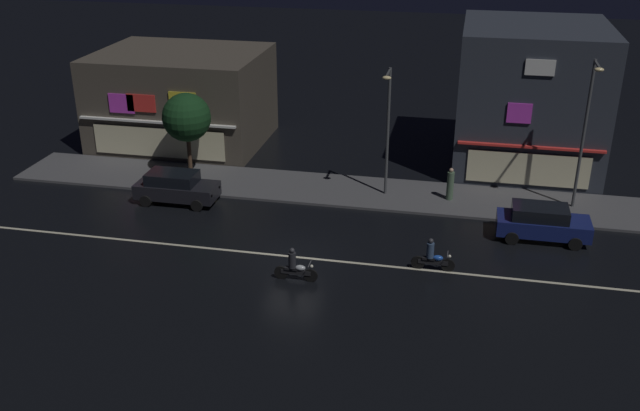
% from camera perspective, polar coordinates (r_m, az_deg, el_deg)
% --- Properties ---
extents(ground_plane, '(140.00, 140.00, 0.00)m').
position_cam_1_polar(ground_plane, '(32.51, -2.22, -4.11)').
color(ground_plane, black).
extents(lane_divider_stripe, '(33.99, 0.16, 0.01)m').
position_cam_1_polar(lane_divider_stripe, '(32.51, -2.22, -4.10)').
color(lane_divider_stripe, beige).
rests_on(lane_divider_stripe, ground).
extents(sidewalk_far, '(35.78, 4.32, 0.14)m').
position_cam_1_polar(sidewalk_far, '(39.43, 0.53, 1.30)').
color(sidewalk_far, '#4C4C4F').
rests_on(sidewalk_far, ground).
extents(storefront_left_block, '(10.36, 8.47, 5.88)m').
position_cam_1_polar(storefront_left_block, '(47.25, -10.90, 8.45)').
color(storefront_left_block, '#4C443A').
rests_on(storefront_left_block, ground).
extents(storefront_center_block, '(8.12, 9.21, 8.28)m').
position_cam_1_polar(storefront_center_block, '(43.94, 16.36, 8.34)').
color(storefront_center_block, '#2D333D').
rests_on(storefront_center_block, ground).
extents(streetlamp_west, '(0.44, 1.64, 6.88)m').
position_cam_1_polar(streetlamp_west, '(37.28, 5.42, 6.61)').
color(streetlamp_west, '#47494C').
rests_on(streetlamp_west, sidewalk_far).
extents(streetlamp_mid, '(0.44, 1.64, 7.69)m').
position_cam_1_polar(streetlamp_mid, '(37.74, 20.45, 6.07)').
color(streetlamp_mid, '#47494C').
rests_on(streetlamp_mid, sidewalk_far).
extents(pedestrian_on_sidewalk, '(0.37, 0.37, 1.76)m').
position_cam_1_polar(pedestrian_on_sidewalk, '(38.32, 10.35, 1.62)').
color(pedestrian_on_sidewalk, '#4C664C').
rests_on(pedestrian_on_sidewalk, sidewalk_far).
extents(street_tree, '(2.73, 2.73, 4.83)m').
position_cam_1_polar(street_tree, '(40.74, -10.60, 6.91)').
color(street_tree, '#473323').
rests_on(street_tree, sidewalk_far).
extents(parked_car_near_kerb, '(4.30, 1.98, 1.67)m').
position_cam_1_polar(parked_car_near_kerb, '(38.45, -11.43, 1.47)').
color(parked_car_near_kerb, black).
rests_on(parked_car_near_kerb, ground).
extents(parked_car_trailing, '(4.30, 1.98, 1.67)m').
position_cam_1_polar(parked_car_trailing, '(35.33, 17.30, -1.27)').
color(parked_car_trailing, navy).
rests_on(parked_car_trailing, ground).
extents(motorcycle_lead, '(1.90, 0.60, 1.52)m').
position_cam_1_polar(motorcycle_lead, '(31.51, 8.94, -4.08)').
color(motorcycle_lead, black).
rests_on(motorcycle_lead, ground).
extents(motorcycle_following, '(1.90, 0.60, 1.52)m').
position_cam_1_polar(motorcycle_following, '(30.37, -2.04, -4.92)').
color(motorcycle_following, black).
rests_on(motorcycle_following, ground).
extents(traffic_cone, '(0.36, 0.36, 0.55)m').
position_cam_1_polar(traffic_cone, '(39.26, -12.93, 0.87)').
color(traffic_cone, orange).
rests_on(traffic_cone, ground).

